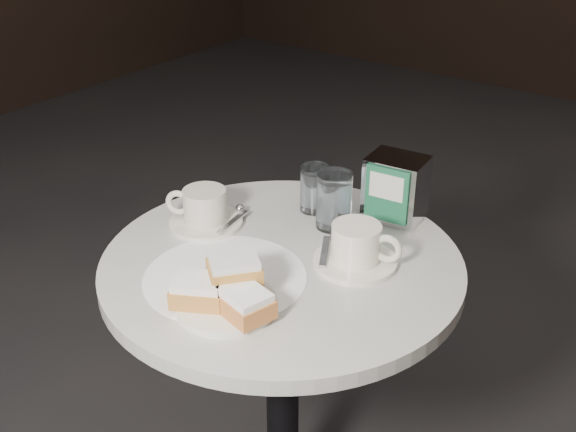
{
  "coord_description": "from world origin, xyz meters",
  "views": [
    {
      "loc": [
        0.71,
        -0.95,
        1.48
      ],
      "look_at": [
        0.0,
        0.02,
        0.83
      ],
      "focal_mm": 45.0,
      "sensor_mm": 36.0,
      "label": 1
    }
  ],
  "objects_px": {
    "cafe_table": "(282,341)",
    "beignet_plate": "(226,293)",
    "coffee_cup_right": "(357,248)",
    "water_glass_right": "(334,201)",
    "water_glass_left": "(315,189)",
    "napkin_dispenser": "(396,188)",
    "coffee_cup_left": "(204,210)"
  },
  "relations": [
    {
      "from": "beignet_plate",
      "to": "napkin_dispenser",
      "type": "distance_m",
      "value": 0.47
    },
    {
      "from": "cafe_table",
      "to": "napkin_dispenser",
      "type": "xyz_separation_m",
      "value": [
        0.09,
        0.28,
        0.27
      ]
    },
    {
      "from": "cafe_table",
      "to": "napkin_dispenser",
      "type": "distance_m",
      "value": 0.39
    },
    {
      "from": "beignet_plate",
      "to": "water_glass_right",
      "type": "distance_m",
      "value": 0.36
    },
    {
      "from": "beignet_plate",
      "to": "water_glass_right",
      "type": "xyz_separation_m",
      "value": [
        -0.01,
        0.36,
        0.03
      ]
    },
    {
      "from": "cafe_table",
      "to": "napkin_dispenser",
      "type": "relative_size",
      "value": 5.42
    },
    {
      "from": "coffee_cup_right",
      "to": "water_glass_left",
      "type": "relative_size",
      "value": 1.91
    },
    {
      "from": "water_glass_left",
      "to": "coffee_cup_right",
      "type": "bearing_deg",
      "value": -35.81
    },
    {
      "from": "cafe_table",
      "to": "beignet_plate",
      "type": "bearing_deg",
      "value": -83.57
    },
    {
      "from": "cafe_table",
      "to": "water_glass_right",
      "type": "xyz_separation_m",
      "value": [
        0.01,
        0.17,
        0.26
      ]
    },
    {
      "from": "beignet_plate",
      "to": "water_glass_left",
      "type": "xyz_separation_m",
      "value": [
        -0.09,
        0.39,
        0.02
      ]
    },
    {
      "from": "beignet_plate",
      "to": "water_glass_left",
      "type": "height_order",
      "value": "water_glass_left"
    },
    {
      "from": "coffee_cup_right",
      "to": "coffee_cup_left",
      "type": "bearing_deg",
      "value": 175.05
    },
    {
      "from": "cafe_table",
      "to": "beignet_plate",
      "type": "height_order",
      "value": "beignet_plate"
    },
    {
      "from": "coffee_cup_left",
      "to": "water_glass_left",
      "type": "relative_size",
      "value": 2.0
    },
    {
      "from": "coffee_cup_right",
      "to": "water_glass_right",
      "type": "relative_size",
      "value": 1.63
    },
    {
      "from": "cafe_table",
      "to": "beignet_plate",
      "type": "xyz_separation_m",
      "value": [
        0.02,
        -0.19,
        0.23
      ]
    },
    {
      "from": "beignet_plate",
      "to": "coffee_cup_left",
      "type": "distance_m",
      "value": 0.31
    },
    {
      "from": "water_glass_left",
      "to": "water_glass_right",
      "type": "relative_size",
      "value": 0.85
    },
    {
      "from": "cafe_table",
      "to": "water_glass_left",
      "type": "distance_m",
      "value": 0.33
    },
    {
      "from": "cafe_table",
      "to": "coffee_cup_right",
      "type": "relative_size",
      "value": 3.83
    },
    {
      "from": "cafe_table",
      "to": "coffee_cup_left",
      "type": "height_order",
      "value": "coffee_cup_left"
    },
    {
      "from": "coffee_cup_left",
      "to": "coffee_cup_right",
      "type": "distance_m",
      "value": 0.34
    },
    {
      "from": "cafe_table",
      "to": "water_glass_left",
      "type": "bearing_deg",
      "value": 107.59
    },
    {
      "from": "coffee_cup_left",
      "to": "coffee_cup_right",
      "type": "xyz_separation_m",
      "value": [
        0.34,
        0.05,
        0.0
      ]
    },
    {
      "from": "water_glass_right",
      "to": "water_glass_left",
      "type": "bearing_deg",
      "value": 153.1
    },
    {
      "from": "coffee_cup_left",
      "to": "water_glass_right",
      "type": "bearing_deg",
      "value": 11.19
    },
    {
      "from": "napkin_dispenser",
      "to": "cafe_table",
      "type": "bearing_deg",
      "value": -113.85
    },
    {
      "from": "water_glass_right",
      "to": "coffee_cup_left",
      "type": "bearing_deg",
      "value": -144.89
    },
    {
      "from": "coffee_cup_right",
      "to": "water_glass_right",
      "type": "bearing_deg",
      "value": 125.34
    },
    {
      "from": "cafe_table",
      "to": "coffee_cup_right",
      "type": "xyz_separation_m",
      "value": [
        0.13,
        0.07,
        0.23
      ]
    },
    {
      "from": "coffee_cup_right",
      "to": "water_glass_left",
      "type": "distance_m",
      "value": 0.23
    }
  ]
}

